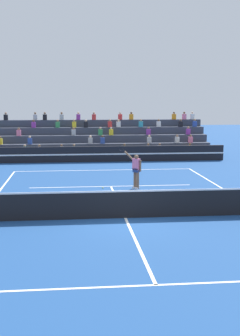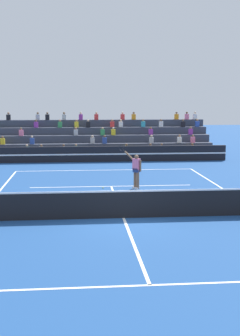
# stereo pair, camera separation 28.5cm
# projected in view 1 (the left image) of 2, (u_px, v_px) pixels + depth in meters

# --- Properties ---
(ground_plane) EXTENTS (120.00, 120.00, 0.00)m
(ground_plane) POSITION_uv_depth(u_px,v_px,m) (125.00, 218.00, 17.62)
(ground_plane) COLOR navy
(court_lines) EXTENTS (11.10, 23.90, 0.01)m
(court_lines) POSITION_uv_depth(u_px,v_px,m) (125.00, 218.00, 17.62)
(court_lines) COLOR white
(court_lines) RESTS_ON ground
(tennis_net) EXTENTS (12.00, 0.10, 1.10)m
(tennis_net) POSITION_uv_depth(u_px,v_px,m) (125.00, 204.00, 17.54)
(tennis_net) COLOR slate
(tennis_net) RESTS_ON ground
(sponsor_banner_wall) EXTENTS (18.00, 0.26, 1.10)m
(sponsor_banner_wall) POSITION_uv_depth(u_px,v_px,m) (100.00, 154.00, 33.13)
(sponsor_banner_wall) COLOR black
(sponsor_banner_wall) RESTS_ON ground
(bleacher_stand) EXTENTS (17.14, 4.75, 3.38)m
(bleacher_stand) POSITION_uv_depth(u_px,v_px,m) (97.00, 142.00, 36.80)
(bleacher_stand) COLOR #383D4C
(bleacher_stand) RESTS_ON ground
(tennis_player) EXTENTS (1.08, 1.01, 2.21)m
(tennis_player) POSITION_uv_depth(u_px,v_px,m) (136.00, 169.00, 23.19)
(tennis_player) COLOR brown
(tennis_player) RESTS_ON ground
(tennis_ball) EXTENTS (0.07, 0.07, 0.07)m
(tennis_ball) POSITION_uv_depth(u_px,v_px,m) (103.00, 188.00, 23.39)
(tennis_ball) COLOR #C6DB33
(tennis_ball) RESTS_ON ground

